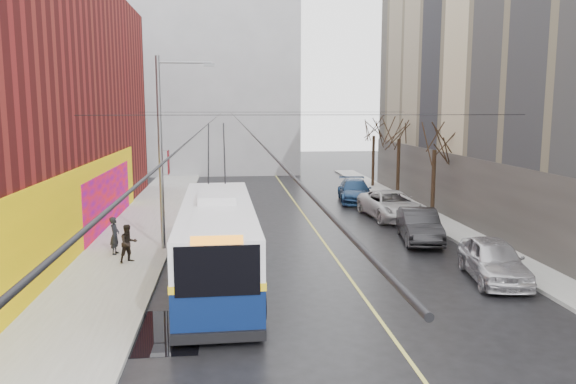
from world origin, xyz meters
name	(u,v)px	position (x,y,z in m)	size (l,w,h in m)	color
ground	(336,327)	(0.00, 0.00, 0.00)	(140.00, 140.00, 0.00)	black
sidewalk_left	(134,241)	(-8.00, 12.00, 0.07)	(4.00, 60.00, 0.15)	gray
sidewalk_right	(459,233)	(9.00, 12.00, 0.07)	(2.00, 60.00, 0.15)	gray
lane_line	(314,229)	(1.50, 14.00, 0.00)	(0.12, 50.00, 0.01)	#BFB74C
building_far	(200,86)	(-6.00, 44.99, 9.02)	(20.50, 12.10, 18.00)	gray
streetlight_pole	(164,148)	(-6.14, 10.00, 4.85)	(2.65, 0.60, 9.00)	slate
catenary_wires	(240,116)	(-2.54, 14.77, 6.25)	(18.00, 60.00, 0.22)	black
tree_near	(435,137)	(9.00, 16.00, 4.98)	(3.20, 3.20, 6.40)	black
tree_mid	(399,128)	(9.00, 23.00, 5.25)	(3.20, 3.20, 6.68)	black
tree_far	(374,126)	(9.00, 30.00, 5.14)	(3.20, 3.20, 6.57)	black
puddle	(168,331)	(-5.12, 0.21, 0.00)	(1.98, 3.56, 0.01)	black
pigeons_flying	(242,109)	(-2.54, 10.27, 6.63)	(4.35, 2.97, 0.63)	slate
trolleybus	(218,240)	(-3.67, 4.96, 1.66)	(3.12, 12.66, 5.96)	#081741
parked_car_a	(494,260)	(7.00, 4.04, 0.82)	(1.94, 4.82, 1.64)	silver
parked_car_b	(419,225)	(6.32, 10.63, 0.81)	(1.72, 4.93, 1.63)	black
parked_car_c	(391,205)	(6.62, 16.59, 0.83)	(2.76, 5.98, 1.66)	#BCBDBF
parked_car_d	(355,191)	(5.80, 22.81, 0.79)	(2.22, 5.46, 1.58)	navy
following_car	(221,198)	(-3.73, 20.68, 0.80)	(1.89, 4.69, 1.60)	#B1B1B6
pedestrian_a	(115,236)	(-8.34, 9.13, 1.00)	(0.62, 0.41, 1.70)	black
pedestrian_b	(128,243)	(-7.50, 7.71, 0.97)	(0.79, 0.62, 1.63)	black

